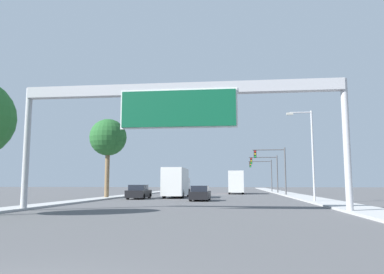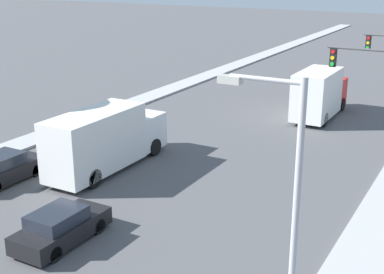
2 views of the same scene
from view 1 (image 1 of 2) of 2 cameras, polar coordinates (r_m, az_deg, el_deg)
sidewalk_right at (r=65.16m, az=13.64°, el=-8.26°), size 3.00×120.00×0.15m
median_strip_left at (r=66.23m, az=-5.82°, el=-8.40°), size 2.00×120.00×0.15m
sign_gantry at (r=23.35m, az=-2.04°, el=5.03°), size 20.30×0.73×7.92m
car_near_right at (r=36.81m, az=1.25°, el=-8.62°), size 1.80×4.22×1.46m
car_near_left at (r=41.32m, az=-8.12°, el=-8.34°), size 1.89×4.36×1.52m
truck_box_primary at (r=44.52m, az=-2.38°, el=-6.98°), size 2.33×8.42×3.44m
truck_box_secondary at (r=60.02m, az=6.72°, el=-6.89°), size 2.32×7.13×3.57m
traffic_light_near_intersection at (r=53.01m, az=12.52°, el=-3.91°), size 4.51×0.32×6.59m
traffic_light_mid_block at (r=62.94m, az=11.51°, el=-4.60°), size 4.66×0.32×6.23m
traffic_light_far_intersection at (r=72.90m, az=10.91°, el=-4.99°), size 4.41×0.32×6.11m
palm_tree_background at (r=43.65m, az=-12.67°, el=-0.14°), size 4.18×4.18×8.99m
street_lamp_right at (r=35.12m, az=17.47°, el=-1.59°), size 2.30×0.28×8.23m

